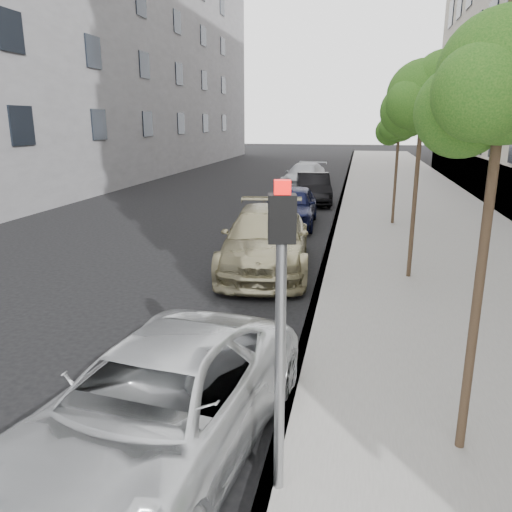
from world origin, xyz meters
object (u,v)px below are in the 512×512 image
(tree_near, at_px, (508,77))
(suv, at_px, (266,239))
(minivan, at_px, (156,408))
(sedan_blue, at_px, (292,206))
(signal_pole, at_px, (281,307))
(sedan_black, at_px, (313,188))
(tree_mid, at_px, (425,96))
(sedan_rear, at_px, (305,176))
(tree_far, at_px, (400,123))

(tree_near, relative_size, suv, 0.90)
(minivan, bearing_deg, sedan_blue, 98.49)
(signal_pole, bearing_deg, sedan_black, 82.22)
(tree_mid, bearing_deg, tree_near, -90.00)
(minivan, relative_size, sedan_blue, 1.13)
(tree_near, bearing_deg, minivan, -167.53)
(signal_pole, xyz_separation_m, sedan_rear, (-2.36, 24.06, -1.36))
(tree_mid, bearing_deg, sedan_blue, 120.83)
(tree_mid, bearing_deg, sedan_rear, 104.54)
(suv, bearing_deg, sedan_blue, 84.14)
(sedan_rear, bearing_deg, tree_mid, -68.89)
(tree_mid, height_order, signal_pole, tree_mid)
(suv, relative_size, sedan_rear, 1.11)
(suv, height_order, sedan_black, suv)
(tree_far, bearing_deg, minivan, -103.62)
(suv, distance_m, sedan_blue, 5.56)
(tree_near, relative_size, sedan_rear, 0.99)
(tree_mid, relative_size, tree_far, 1.16)
(sedan_blue, relative_size, sedan_black, 1.01)
(sedan_blue, xyz_separation_m, sedan_black, (0.27, 5.30, -0.03))
(sedan_rear, bearing_deg, tree_near, -72.89)
(tree_far, xyz_separation_m, minivan, (-3.33, -13.74, -2.97))
(tree_far, height_order, minivan, tree_far)
(minivan, bearing_deg, sedan_rear, 99.62)
(tree_far, distance_m, sedan_blue, 4.65)
(sedan_black, bearing_deg, signal_pole, -94.58)
(signal_pole, xyz_separation_m, minivan, (-1.40, 0.31, -1.40))
(sedan_black, bearing_deg, sedan_blue, -101.75)
(signal_pole, height_order, sedan_black, signal_pole)
(sedan_rear, bearing_deg, minivan, -81.12)
(sedan_blue, bearing_deg, tree_mid, -61.43)
(minivan, distance_m, sedan_rear, 23.77)
(minivan, distance_m, sedan_blue, 13.27)
(sedan_rear, bearing_deg, sedan_blue, -79.69)
(suv, xyz_separation_m, sedan_rear, (-0.75, 16.04, -0.07))
(tree_near, bearing_deg, sedan_blue, 106.02)
(signal_pole, xyz_separation_m, suv, (-1.61, 8.02, -1.29))
(tree_near, relative_size, tree_mid, 0.95)
(tree_near, xyz_separation_m, sedan_rear, (-4.28, 23.02, -3.37))
(suv, bearing_deg, tree_near, -69.57)
(signal_pole, xyz_separation_m, sedan_black, (-1.40, 18.88, -1.37))
(tree_near, distance_m, sedan_blue, 13.46)
(suv, relative_size, sedan_black, 1.28)
(minivan, xyz_separation_m, sedan_black, (0.00, 18.57, 0.02))
(signal_pole, distance_m, minivan, 2.00)
(tree_mid, bearing_deg, minivan, -114.69)
(tree_near, xyz_separation_m, sedan_blue, (-3.60, 12.53, -3.36))
(minivan, relative_size, sedan_black, 1.14)
(tree_mid, distance_m, sedan_black, 12.32)
(signal_pole, relative_size, sedan_rear, 0.64)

